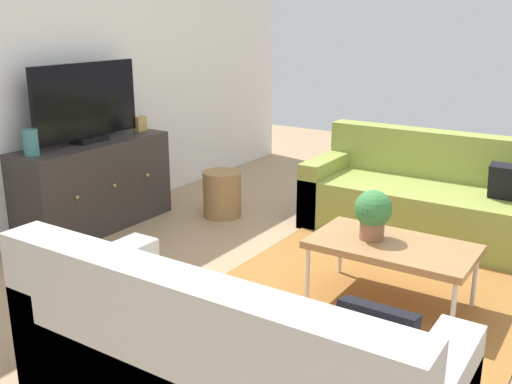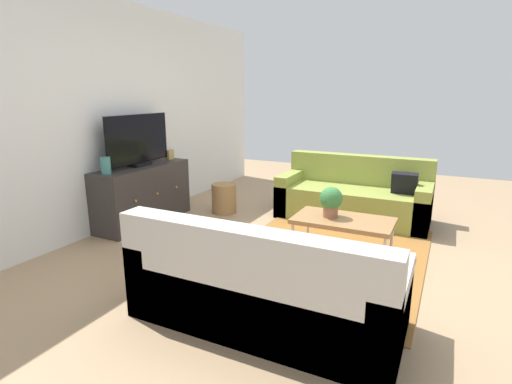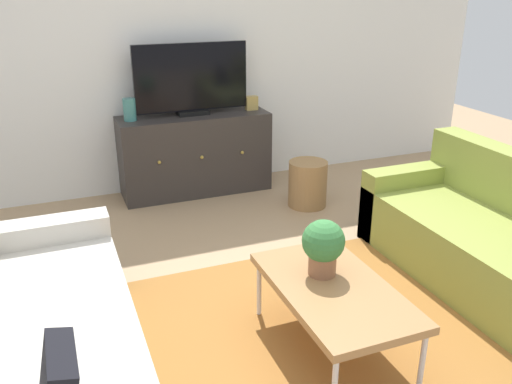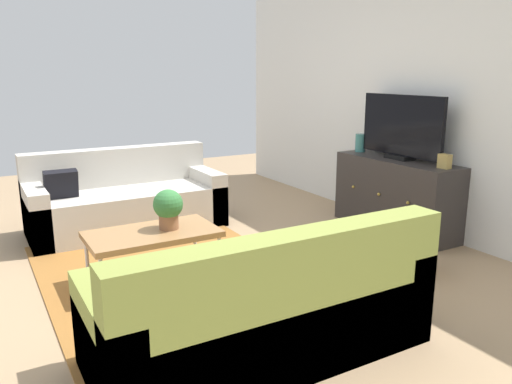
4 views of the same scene
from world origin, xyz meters
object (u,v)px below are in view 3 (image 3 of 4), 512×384
couch_right_side (505,247)px  wicker_basket (308,184)px  mantel_clock (251,103)px  potted_plant (323,245)px  couch_left_side (28,353)px  tv_console (195,154)px  coffee_table (334,291)px  flat_screen_tv (191,79)px  glass_vase (130,110)px

couch_right_side → wicker_basket: 1.77m
mantel_clock → potted_plant: bearing=-102.5°
couch_right_side → mantel_clock: size_ratio=14.70×
couch_left_side → tv_console: 2.79m
tv_console → mantel_clock: bearing=0.0°
couch_left_side → coffee_table: 1.51m
potted_plant → tv_console: (-0.03, 2.43, -0.21)m
couch_right_side → flat_screen_tv: size_ratio=1.86×
couch_left_side → couch_right_side: size_ratio=1.00×
mantel_clock → wicker_basket: bearing=-69.8°
couch_right_side → tv_console: (-1.40, 2.37, 0.09)m
flat_screen_tv → wicker_basket: 1.39m
couch_left_side → tv_console: size_ratio=1.39×
tv_console → wicker_basket: (0.82, -0.70, -0.17)m
couch_left_side → flat_screen_tv: bearing=58.5°
couch_right_side → potted_plant: size_ratio=6.14×
glass_vase → mantel_clock: glass_vase is taller
wicker_basket → glass_vase: bearing=153.2°
glass_vase → mantel_clock: (1.13, 0.00, -0.03)m
glass_vase → wicker_basket: 1.68m
coffee_table → glass_vase: (-0.59, 2.57, 0.46)m
coffee_table → tv_console: bearing=90.6°
coffee_table → mantel_clock: 2.66m
potted_plant → glass_vase: 2.52m
potted_plant → wicker_basket: size_ratio=0.76×
couch_left_side → couch_right_side: 2.87m
potted_plant → wicker_basket: 1.94m
couch_right_side → glass_vase: (-1.97, 2.37, 0.56)m
potted_plant → tv_console: 2.44m
couch_left_side → couch_right_side: same height
tv_console → wicker_basket: 1.10m
couch_right_side → coffee_table: couch_right_side is taller
glass_vase → tv_console: bearing=-0.0°
glass_vase → potted_plant: bearing=-76.3°
glass_vase → couch_right_side: bearing=-50.3°
couch_right_side → potted_plant: 1.41m
tv_console → flat_screen_tv: size_ratio=1.34×
potted_plant → mantel_clock: size_ratio=2.39×
couch_left_side → glass_vase: (0.90, 2.37, 0.56)m
flat_screen_tv → coffee_table: bearing=-89.4°
couch_right_side → flat_screen_tv: flat_screen_tv is taller
flat_screen_tv → couch_left_side: bearing=-121.5°
couch_left_side → mantel_clock: mantel_clock is taller
couch_right_side → couch_left_side: bearing=180.0°
potted_plant → coffee_table: bearing=-90.1°
coffee_table → mantel_clock: size_ratio=7.52×
tv_console → mantel_clock: 0.71m
tv_console → couch_right_side: bearing=-59.4°
couch_right_side → tv_console: 2.76m
couch_left_side → wicker_basket: couch_left_side is taller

